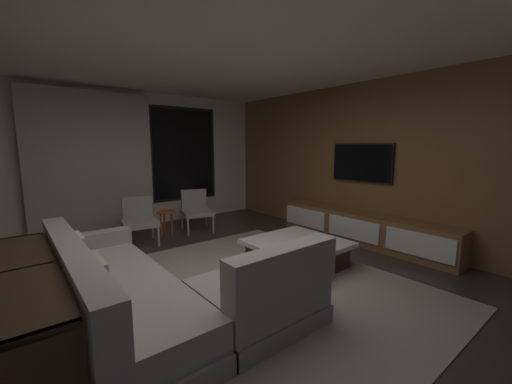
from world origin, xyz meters
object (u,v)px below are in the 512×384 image
object	(u,v)px
accent_chair_near_window	(196,208)
console_table_behind_couch	(29,309)
coffee_table	(297,253)
side_stool	(166,216)
accent_chair_by_curtain	(139,218)
media_console	(363,229)
mounted_tv	(362,163)
book_stack_on_coffee_table	(302,243)
sectional_couch	(155,294)

from	to	relation	value
accent_chair_near_window	console_table_behind_couch	world-z (taller)	accent_chair_near_window
coffee_table	accent_chair_near_window	bearing A→B (deg)	93.86
console_table_behind_couch	side_stool	bearing A→B (deg)	49.59
accent_chair_by_curtain	console_table_behind_couch	world-z (taller)	accent_chair_by_curtain
coffee_table	accent_chair_by_curtain	size ratio (longest dim) A/B	1.49
media_console	mounted_tv	xyz separation A→B (m)	(0.18, 0.20, 1.10)
side_stool	book_stack_on_coffee_table	bearing A→B (deg)	-74.53
sectional_couch	mounted_tv	world-z (taller)	mounted_tv
book_stack_on_coffee_table	side_stool	world-z (taller)	side_stool
console_table_behind_couch	book_stack_on_coffee_table	bearing A→B (deg)	-2.55
book_stack_on_coffee_table	mounted_tv	world-z (taller)	mounted_tv
book_stack_on_coffee_table	accent_chair_near_window	distance (m)	2.67
accent_chair_by_curtain	accent_chair_near_window	bearing A→B (deg)	6.62
sectional_couch	media_console	xyz separation A→B (m)	(3.60, 0.13, -0.04)
mounted_tv	coffee_table	bearing A→B (deg)	-173.87
coffee_table	side_stool	xyz separation A→B (m)	(-0.79, 2.50, 0.19)
accent_chair_by_curtain	side_stool	world-z (taller)	accent_chair_by_curtain
book_stack_on_coffee_table	sectional_couch	bearing A→B (deg)	179.97
media_console	console_table_behind_couch	size ratio (longest dim) A/B	1.48
side_stool	media_console	bearing A→B (deg)	-46.62
side_stool	mounted_tv	size ratio (longest dim) A/B	0.41
book_stack_on_coffee_table	side_stool	distance (m)	2.74
side_stool	console_table_behind_couch	bearing A→B (deg)	-130.41
mounted_tv	side_stool	bearing A→B (deg)	137.83
media_console	accent_chair_near_window	bearing A→B (deg)	124.60
side_stool	console_table_behind_couch	size ratio (longest dim) A/B	0.22
side_stool	mounted_tv	distance (m)	3.58
book_stack_on_coffee_table	mounted_tv	size ratio (longest dim) A/B	0.26
sectional_couch	side_stool	bearing A→B (deg)	65.09
book_stack_on_coffee_table	accent_chair_by_curtain	distance (m)	2.82
mounted_tv	sectional_couch	bearing A→B (deg)	-175.06
coffee_table	media_console	size ratio (longest dim) A/B	0.37
sectional_couch	accent_chair_by_curtain	world-z (taller)	sectional_couch
book_stack_on_coffee_table	media_console	distance (m)	1.65
book_stack_on_coffee_table	console_table_behind_couch	xyz separation A→B (m)	(-2.87, 0.13, 0.03)
sectional_couch	side_stool	xyz separation A→B (m)	(1.22, 2.64, 0.08)
sectional_couch	console_table_behind_couch	bearing A→B (deg)	172.09
mounted_tv	book_stack_on_coffee_table	bearing A→B (deg)	-169.82
accent_chair_by_curtain	mounted_tv	size ratio (longest dim) A/B	0.70
sectional_couch	media_console	size ratio (longest dim) A/B	0.81
coffee_table	media_console	distance (m)	1.58
mounted_tv	console_table_behind_couch	size ratio (longest dim) A/B	0.53
book_stack_on_coffee_table	mounted_tv	xyz separation A→B (m)	(1.82, 0.33, 0.97)
accent_chair_by_curtain	console_table_behind_couch	size ratio (longest dim) A/B	0.37
coffee_table	sectional_couch	bearing A→B (deg)	-176.11
sectional_couch	side_stool	world-z (taller)	sectional_couch
coffee_table	side_stool	world-z (taller)	side_stool
book_stack_on_coffee_table	coffee_table	bearing A→B (deg)	65.87
accent_chair_by_curtain	media_console	size ratio (longest dim) A/B	0.25
sectional_couch	mounted_tv	xyz separation A→B (m)	(3.78, 0.33, 1.06)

